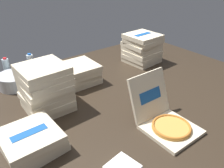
% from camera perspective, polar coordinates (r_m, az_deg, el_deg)
% --- Properties ---
extents(ground_plane, '(3.20, 2.40, 0.02)m').
position_cam_1_polar(ground_plane, '(2.05, 1.15, -4.96)').
color(ground_plane, '#2D2319').
extents(open_pizza_box, '(0.35, 0.49, 0.36)m').
position_cam_1_polar(open_pizza_box, '(1.79, 12.69, -8.10)').
color(open_pizza_box, beige).
rests_on(open_pizza_box, ground_plane).
extents(pizza_stack_right_mid, '(0.37, 0.38, 0.39)m').
position_cam_1_polar(pizza_stack_right_mid, '(1.96, -15.98, -0.96)').
color(pizza_stack_right_mid, beige).
rests_on(pizza_stack_right_mid, ground_plane).
extents(pizza_stack_left_far, '(0.39, 0.38, 0.15)m').
position_cam_1_polar(pizza_stack_left_far, '(1.64, -19.07, -13.02)').
color(pizza_stack_left_far, beige).
rests_on(pizza_stack_left_far, ground_plane).
extents(pizza_stack_right_near, '(0.39, 0.39, 0.34)m').
position_cam_1_polar(pizza_stack_right_near, '(2.82, 7.34, 8.66)').
color(pizza_stack_right_near, beige).
rests_on(pizza_stack_right_near, ground_plane).
extents(pizza_stack_left_mid, '(0.38, 0.37, 0.19)m').
position_cam_1_polar(pizza_stack_left_mid, '(2.37, -8.29, 2.60)').
color(pizza_stack_left_mid, beige).
rests_on(pizza_stack_left_mid, ground_plane).
extents(ice_bucket, '(0.32, 0.32, 0.13)m').
position_cam_1_polar(ice_bucket, '(2.46, -22.59, 0.82)').
color(ice_bucket, '#B7BABF').
rests_on(ice_bucket, ground_plane).
extents(water_bottle_0, '(0.06, 0.06, 0.23)m').
position_cam_1_polar(water_bottle_0, '(2.31, -17.02, 1.34)').
color(water_bottle_0, silver).
rests_on(water_bottle_0, ground_plane).
extents(water_bottle_1, '(0.06, 0.06, 0.23)m').
position_cam_1_polar(water_bottle_1, '(2.21, -21.30, -0.79)').
color(water_bottle_1, silver).
rests_on(water_bottle_1, ground_plane).
extents(water_bottle_2, '(0.06, 0.06, 0.23)m').
position_cam_1_polar(water_bottle_2, '(2.65, -19.21, 4.58)').
color(water_bottle_2, white).
rests_on(water_bottle_2, ground_plane).
extents(water_bottle_3, '(0.06, 0.06, 0.23)m').
position_cam_1_polar(water_bottle_3, '(2.64, -24.29, 3.41)').
color(water_bottle_3, silver).
rests_on(water_bottle_3, ground_plane).
extents(napkin_pile, '(0.20, 0.20, 0.04)m').
position_cam_1_polar(napkin_pile, '(1.48, 2.59, -19.93)').
color(napkin_pile, white).
rests_on(napkin_pile, ground_plane).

